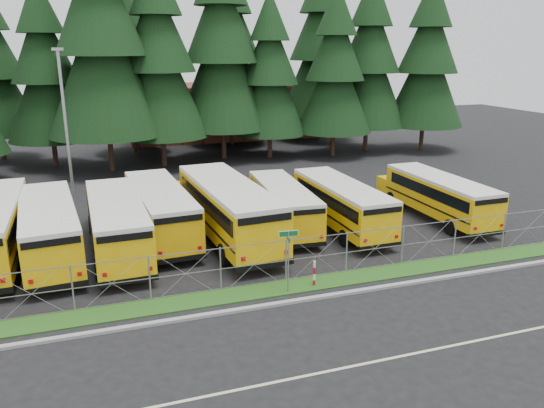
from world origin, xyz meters
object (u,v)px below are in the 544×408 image
Objects in this scene: light_standard at (65,121)px; striped_bollard at (314,274)px; bus_3 at (159,212)px; bus_4 at (226,210)px; bus_1 at (49,230)px; bus_5 at (282,206)px; bus_6 at (338,205)px; street_sign at (288,248)px; bus_east at (436,197)px; bus_2 at (117,225)px.

striped_bollard is at bearing -59.73° from light_standard.
bus_3 is 3.75m from bus_4.
bus_5 is at bearing -1.82° from bus_1.
bus_6 is 8.67× the size of striped_bollard.
bus_1 reaches higher than street_sign.
bus_east reaches higher than bus_5.
bus_5 is 0.97× the size of light_standard.
bus_1 is 22.11m from bus_east.
bus_3 is 1.08× the size of light_standard.
bus_3 is 1.06× the size of bus_6.
bus_3 reaches higher than street_sign.
striped_bollard is (11.17, -7.32, -0.85)m from bus_1.
light_standard is at bearing 152.01° from bus_east.
bus_2 reaches higher than bus_5.
bus_2 is at bearing -169.35° from bus_5.
bus_6 is (10.07, -1.75, -0.08)m from bus_3.
bus_4 is 7.46m from street_sign.
striped_bollard is at bearing -123.67° from bus_6.
bus_4 is 4.40× the size of street_sign.
bus_4 is 13.85m from light_standard.
light_standard is at bearing 123.83° from bus_4.
street_sign is (-2.68, -8.31, 0.75)m from bus_5.
bus_east is 1.00× the size of light_standard.
bus_6 is at bearing 57.31° from striped_bollard.
bus_5 is 9.66m from bus_east.
bus_4 is 1.26× the size of bus_5.
bus_5 is 3.30m from bus_6.
bus_1 is 0.89× the size of bus_4.
bus_4 reaches higher than bus_2.
bus_1 is 3.23m from bus_2.
street_sign reaches higher than striped_bollard.
bus_6 is 18.75m from light_standard.
bus_5 is 8.76m from street_sign.
bus_4 is 7.60m from striped_bollard.
bus_3 is at bearing 33.96° from bus_2.
striped_bollard is (7.96, -7.03, -0.85)m from bus_2.
bus_3 is 10.22m from bus_6.
street_sign is at bearing -63.21° from light_standard.
bus_2 reaches higher than striped_bollard.
street_sign is at bearing -129.86° from bus_6.
bus_3 is 9.16× the size of striped_bollard.
bus_2 is 10.65m from striped_bollard.
bus_east is at bearing -10.61° from bus_3.
bus_3 is (2.37, 1.70, -0.01)m from bus_2.
bus_5 is (6.97, -0.61, -0.15)m from bus_3.
bus_2 is 9.40m from bus_5.
bus_4 reaches higher than street_sign.
street_sign reaches higher than bus_5.
bus_6 is at bearing -16.11° from bus_5.
bus_5 is at bearing 72.12° from street_sign.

